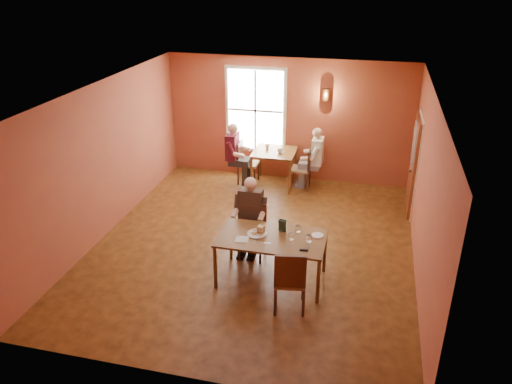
% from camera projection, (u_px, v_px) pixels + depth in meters
% --- Properties ---
extents(ground, '(6.00, 7.00, 0.01)m').
position_uv_depth(ground, '(254.00, 245.00, 9.69)').
color(ground, brown).
rests_on(ground, ground).
extents(wall_back, '(6.00, 0.04, 3.00)m').
position_uv_depth(wall_back, '(288.00, 120.00, 12.14)').
color(wall_back, brown).
rests_on(wall_back, ground).
extents(wall_front, '(6.00, 0.04, 3.00)m').
position_uv_depth(wall_front, '(183.00, 284.00, 5.97)').
color(wall_front, brown).
rests_on(wall_front, ground).
extents(wall_left, '(0.04, 7.00, 3.00)m').
position_uv_depth(wall_left, '(104.00, 160.00, 9.70)').
color(wall_left, brown).
rests_on(wall_left, ground).
extents(wall_right, '(0.04, 7.00, 3.00)m').
position_uv_depth(wall_right, '(426.00, 190.00, 8.42)').
color(wall_right, brown).
rests_on(wall_right, ground).
extents(ceiling, '(6.00, 7.00, 0.04)m').
position_uv_depth(ceiling, '(253.00, 92.00, 8.43)').
color(ceiling, white).
rests_on(ceiling, wall_back).
extents(window, '(1.36, 0.10, 1.96)m').
position_uv_depth(window, '(255.00, 110.00, 12.19)').
color(window, white).
rests_on(window, wall_back).
extents(door, '(0.12, 1.04, 2.10)m').
position_uv_depth(door, '(413.00, 165.00, 10.65)').
color(door, maroon).
rests_on(door, ground).
extents(wall_sconce, '(0.16, 0.16, 0.28)m').
position_uv_depth(wall_sconce, '(326.00, 95.00, 11.57)').
color(wall_sconce, brown).
rests_on(wall_sconce, wall_back).
extents(main_table, '(1.79, 1.01, 0.84)m').
position_uv_depth(main_table, '(271.00, 259.00, 8.48)').
color(main_table, brown).
rests_on(main_table, ground).
extents(chair_diner_main, '(0.44, 0.44, 1.01)m').
position_uv_depth(chair_diner_main, '(252.00, 233.00, 9.12)').
color(chair_diner_main, '#4C280F').
rests_on(chair_diner_main, ground).
extents(diner_main, '(0.57, 0.57, 1.42)m').
position_uv_depth(diner_main, '(252.00, 223.00, 9.01)').
color(diner_main, '#3A2519').
rests_on(diner_main, ground).
extents(chair_empty, '(0.56, 0.56, 1.09)m').
position_uv_depth(chair_empty, '(290.00, 278.00, 7.73)').
color(chair_empty, brown).
rests_on(chair_empty, ground).
extents(plate_food, '(0.38, 0.38, 0.04)m').
position_uv_depth(plate_food, '(257.00, 233.00, 8.38)').
color(plate_food, silver).
rests_on(plate_food, main_table).
extents(sandwich, '(0.12, 0.12, 0.13)m').
position_uv_depth(sandwich, '(261.00, 231.00, 8.37)').
color(sandwich, '#AF8C48').
rests_on(sandwich, main_table).
extents(goblet_a, '(0.11, 0.11, 0.22)m').
position_uv_depth(goblet_a, '(298.00, 231.00, 8.28)').
color(goblet_a, white).
rests_on(goblet_a, main_table).
extents(goblet_b, '(0.11, 0.11, 0.23)m').
position_uv_depth(goblet_b, '(309.00, 240.00, 7.98)').
color(goblet_b, white).
rests_on(goblet_b, main_table).
extents(goblet_c, '(0.10, 0.10, 0.21)m').
position_uv_depth(goblet_c, '(291.00, 238.00, 8.05)').
color(goblet_c, white).
rests_on(goblet_c, main_table).
extents(menu_stand, '(0.14, 0.10, 0.22)m').
position_uv_depth(menu_stand, '(282.00, 226.00, 8.44)').
color(menu_stand, '#1B2E1E').
rests_on(menu_stand, main_table).
extents(knife, '(0.22, 0.03, 0.00)m').
position_uv_depth(knife, '(264.00, 243.00, 8.13)').
color(knife, '#B7B8CA').
rests_on(knife, main_table).
extents(napkin, '(0.24, 0.24, 0.01)m').
position_uv_depth(napkin, '(242.00, 239.00, 8.23)').
color(napkin, white).
rests_on(napkin, main_table).
extents(side_plate, '(0.22, 0.22, 0.02)m').
position_uv_depth(side_plate, '(317.00, 235.00, 8.34)').
color(side_plate, silver).
rests_on(side_plate, main_table).
extents(sunglasses, '(0.14, 0.06, 0.02)m').
position_uv_depth(sunglasses, '(304.00, 250.00, 7.91)').
color(sunglasses, black).
rests_on(sunglasses, main_table).
extents(second_table, '(1.00, 1.00, 0.88)m').
position_uv_depth(second_table, '(274.00, 168.00, 12.12)').
color(second_table, brown).
rests_on(second_table, ground).
extents(chair_diner_white, '(0.44, 0.44, 1.00)m').
position_uv_depth(chair_diner_white, '(301.00, 168.00, 11.96)').
color(chair_diner_white, '#4B2314').
rests_on(chair_diner_white, ground).
extents(diner_white, '(0.58, 0.58, 1.45)m').
position_uv_depth(diner_white, '(302.00, 160.00, 11.86)').
color(diner_white, white).
rests_on(diner_white, ground).
extents(chair_diner_maroon, '(0.46, 0.46, 1.05)m').
position_uv_depth(chair_diner_maroon, '(248.00, 163.00, 12.23)').
color(chair_diner_maroon, '#5D2B13').
rests_on(chair_diner_maroon, ground).
extents(diner_maroon, '(0.59, 0.59, 1.48)m').
position_uv_depth(diner_maroon, '(247.00, 154.00, 12.14)').
color(diner_maroon, '#591B22').
rests_on(diner_maroon, ground).
extents(cup_a, '(0.13, 0.13, 0.10)m').
position_uv_depth(cup_a, '(280.00, 151.00, 11.80)').
color(cup_a, white).
rests_on(cup_a, second_table).
extents(cup_b, '(0.14, 0.14, 0.10)m').
position_uv_depth(cup_b, '(267.00, 147.00, 12.08)').
color(cup_b, silver).
rests_on(cup_b, second_table).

